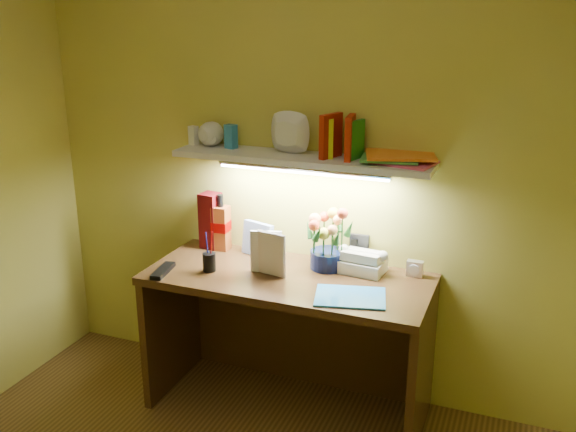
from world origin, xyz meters
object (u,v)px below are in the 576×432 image
at_px(telephone, 363,260).
at_px(whisky_bottle, 221,222).
at_px(flower_bouquet, 328,238).
at_px(desk_clock, 415,269).
at_px(desk, 288,344).

height_order(telephone, whisky_bottle, whisky_bottle).
xyz_separation_m(flower_bouquet, telephone, (0.18, 0.01, -0.09)).
height_order(desk_clock, whisky_bottle, whisky_bottle).
distance_m(telephone, whisky_bottle, 0.80).
height_order(flower_bouquet, desk_clock, flower_bouquet).
bearing_deg(telephone, flower_bouquet, -171.04).
bearing_deg(desk_clock, whisky_bottle, -178.59).
distance_m(desk_clock, whisky_bottle, 1.06).
bearing_deg(telephone, desk, -145.89).
xyz_separation_m(desk, whisky_bottle, (-0.47, 0.21, 0.53)).
xyz_separation_m(desk, desk_clock, (0.58, 0.22, 0.41)).
bearing_deg(whisky_bottle, flower_bouquet, -3.84).
distance_m(desk, whisky_bottle, 0.74).
relative_size(flower_bouquet, whisky_bottle, 1.03).
bearing_deg(flower_bouquet, telephone, 3.66).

